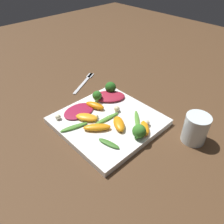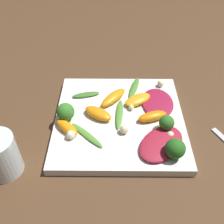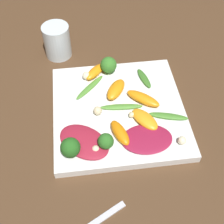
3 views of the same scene
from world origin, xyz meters
TOP-DOWN VIEW (x-y plane):
  - ground_plane at (0.00, 0.00)m, footprint 2.40×2.40m
  - plate at (0.00, 0.00)m, footprint 0.28×0.28m
  - drinking_glass at (0.21, 0.12)m, footprint 0.07×0.07m
  - fork at (-0.25, 0.11)m, footprint 0.09×0.15m
  - radicchio_leaf_0 at (-0.08, 0.08)m, footprint 0.12×0.13m
  - radicchio_leaf_1 at (-0.09, -0.04)m, footprint 0.07×0.10m
  - orange_segment_0 at (0.11, 0.04)m, footprint 0.06×0.06m
  - orange_segment_1 at (0.01, -0.05)m, footprint 0.07×0.08m
  - orange_segment_2 at (-0.04, -0.05)m, footprint 0.07×0.06m
  - orange_segment_3 at (0.05, -0.00)m, footprint 0.07×0.06m
  - orange_segment_4 at (-0.07, 0.01)m, footprint 0.07×0.04m
  - broccoli_floret_0 at (-0.10, 0.11)m, footprint 0.04×0.04m
  - broccoli_floret_1 at (0.11, 0.01)m, footprint 0.04×0.04m
  - broccoli_floret_2 at (-0.09, 0.04)m, footprint 0.03×0.03m
  - arugula_sprig_0 at (0.00, -0.01)m, footprint 0.02×0.09m
  - arugula_sprig_1 at (0.07, 0.06)m, footprint 0.08×0.07m
  - arugula_sprig_2 at (0.08, -0.07)m, footprint 0.07×0.03m
  - arugula_sprig_3 at (-0.04, -0.10)m, footprint 0.04×0.08m
  - macadamia_nut_0 at (-0.03, -0.02)m, footprint 0.01×0.01m
  - macadamia_nut_1 at (-0.01, 0.05)m, footprint 0.02×0.02m
  - macadamia_nut_2 at (0.10, 0.06)m, footprint 0.02×0.02m
  - macadamia_nut_3 at (-0.10, 0.06)m, footprint 0.02×0.02m
  - macadamia_nut_4 at (-0.10, -0.11)m, footprint 0.02×0.02m

SIDE VIEW (x-z plane):
  - ground_plane at x=0.00m, z-range 0.00..0.00m
  - fork at x=-0.25m, z-range 0.00..0.01m
  - plate at x=0.00m, z-range 0.00..0.02m
  - arugula_sprig_1 at x=0.07m, z-range 0.02..0.02m
  - arugula_sprig_2 at x=0.08m, z-range 0.02..0.03m
  - arugula_sprig_3 at x=-0.04m, z-range 0.02..0.03m
  - arugula_sprig_0 at x=0.00m, z-range 0.02..0.03m
  - radicchio_leaf_1 at x=-0.09m, z-range 0.02..0.03m
  - radicchio_leaf_0 at x=-0.08m, z-range 0.02..0.03m
  - macadamia_nut_0 at x=-0.03m, z-range 0.02..0.03m
  - macadamia_nut_3 at x=-0.10m, z-range 0.02..0.03m
  - orange_segment_2 at x=-0.04m, z-range 0.02..0.03m
  - macadamia_nut_4 at x=-0.10m, z-range 0.02..0.04m
  - orange_segment_1 at x=0.01m, z-range 0.02..0.04m
  - orange_segment_0 at x=0.11m, z-range 0.02..0.04m
  - macadamia_nut_2 at x=0.10m, z-range 0.02..0.04m
  - macadamia_nut_1 at x=-0.01m, z-range 0.02..0.04m
  - orange_segment_4 at x=-0.07m, z-range 0.02..0.04m
  - orange_segment_3 at x=0.05m, z-range 0.02..0.04m
  - broccoli_floret_2 at x=-0.09m, z-range 0.02..0.06m
  - broccoli_floret_1 at x=0.11m, z-range 0.02..0.06m
  - broccoli_floret_0 at x=-0.10m, z-range 0.02..0.06m
  - drinking_glass at x=0.21m, z-range 0.00..0.08m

